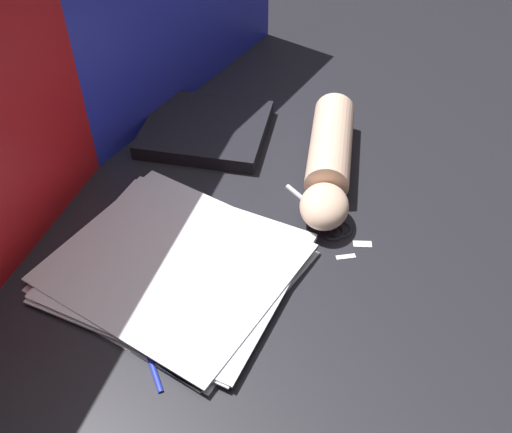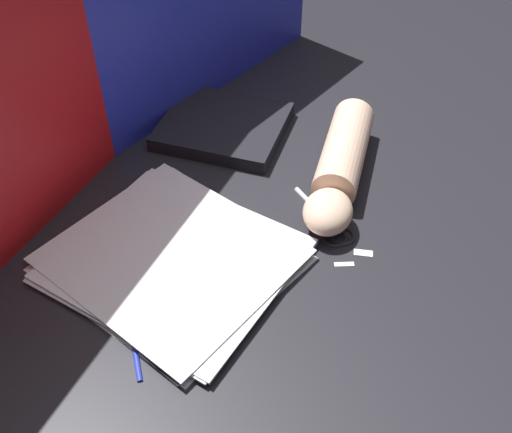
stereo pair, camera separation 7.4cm
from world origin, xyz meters
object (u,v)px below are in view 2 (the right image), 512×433
(paper_stack, at_px, (173,258))
(scissors, at_px, (332,222))
(book_closed, at_px, (223,126))
(hand_forearm, at_px, (341,165))

(paper_stack, distance_m, scissors, 0.26)
(book_closed, relative_size, hand_forearm, 0.85)
(paper_stack, bearing_deg, hand_forearm, -18.78)
(scissors, relative_size, hand_forearm, 0.46)
(scissors, bearing_deg, paper_stack, 144.54)
(paper_stack, height_order, book_closed, book_closed)
(paper_stack, distance_m, book_closed, 0.34)
(scissors, bearing_deg, hand_forearm, 24.75)
(hand_forearm, bearing_deg, book_closed, 91.17)
(book_closed, bearing_deg, hand_forearm, -88.83)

